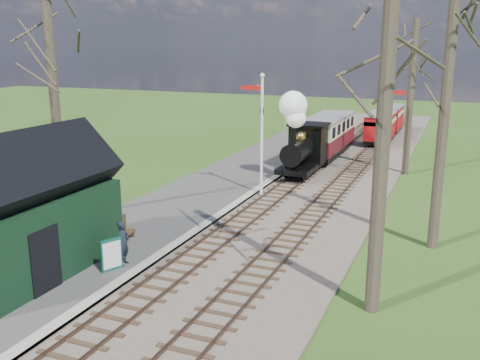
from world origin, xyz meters
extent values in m
ellipsoid|color=#385B23|center=(-25.00, 60.00, -14.76)|extent=(57.60, 36.00, 16.20)
ellipsoid|color=#385B23|center=(10.00, 65.00, -18.04)|extent=(70.40, 44.00, 19.80)
ellipsoid|color=#385B23|center=(-8.00, 70.00, -16.40)|extent=(64.00, 40.00, 18.00)
cube|color=brown|center=(1.30, 22.00, 0.05)|extent=(8.00, 60.00, 0.10)
cube|color=brown|center=(-0.50, 22.00, 0.14)|extent=(0.07, 60.00, 0.12)
cube|color=brown|center=(0.50, 22.00, 0.14)|extent=(0.07, 60.00, 0.12)
cube|color=#38281C|center=(0.00, 22.00, 0.10)|extent=(1.60, 60.00, 0.09)
cube|color=brown|center=(2.10, 22.00, 0.14)|extent=(0.07, 60.00, 0.12)
cube|color=brown|center=(3.10, 22.00, 0.14)|extent=(0.07, 60.00, 0.12)
cube|color=#38281C|center=(2.60, 22.00, 0.10)|extent=(1.60, 60.00, 0.09)
cube|color=#474442|center=(-3.50, 14.00, 0.10)|extent=(5.00, 44.00, 0.20)
cube|color=#B2AD9E|center=(-1.20, 14.00, 0.10)|extent=(0.40, 44.00, 0.21)
cube|color=black|center=(-4.30, 4.00, 1.50)|extent=(3.00, 6.00, 2.60)
cube|color=black|center=(-4.30, 4.00, 3.35)|extent=(3.25, 6.30, 3.25)
cube|color=black|center=(-2.78, 3.00, 1.20)|extent=(0.06, 1.20, 2.00)
cylinder|color=silver|center=(-0.70, 16.00, 3.00)|extent=(0.14, 0.14, 6.00)
sphere|color=silver|center=(-0.70, 16.00, 6.10)|extent=(0.24, 0.24, 0.24)
cube|color=#B7140F|center=(-1.25, 16.00, 5.50)|extent=(1.10, 0.08, 0.22)
cube|color=black|center=(-0.70, 16.00, 4.40)|extent=(0.18, 0.06, 0.30)
cylinder|color=silver|center=(4.30, 22.00, 2.75)|extent=(0.14, 0.14, 5.50)
sphere|color=silver|center=(4.30, 22.00, 5.60)|extent=(0.24, 0.24, 0.24)
cube|color=#B7140F|center=(4.85, 22.00, 5.00)|extent=(1.10, 0.08, 0.22)
cube|color=black|center=(4.30, 22.00, 3.90)|extent=(0.18, 0.06, 0.30)
cylinder|color=#382D23|center=(-7.30, 9.00, 5.50)|extent=(0.41, 0.41, 11.00)
cylinder|color=#382D23|center=(6.50, 6.00, 6.00)|extent=(0.42, 0.42, 12.00)
cylinder|color=#382D23|center=(7.80, 12.00, 5.00)|extent=(0.40, 0.40, 10.00)
cylinder|color=#382D23|center=(5.50, 24.00, 4.50)|extent=(0.39, 0.39, 9.00)
cube|color=slate|center=(0.30, 36.00, 0.75)|extent=(12.60, 0.02, 0.01)
cube|color=slate|center=(0.30, 36.00, 0.45)|extent=(12.60, 0.02, 0.02)
cylinder|color=slate|center=(0.30, 36.00, 0.50)|extent=(0.08, 0.08, 1.00)
cube|color=black|center=(0.00, 20.83, 0.69)|extent=(1.87, 4.40, 0.27)
cylinder|color=black|center=(0.00, 20.17, 1.68)|extent=(1.21, 2.86, 1.21)
cube|color=black|center=(0.00, 22.15, 1.79)|extent=(1.98, 1.76, 2.20)
cylinder|color=black|center=(0.00, 19.07, 2.67)|extent=(0.31, 0.31, 0.88)
sphere|color=gold|center=(0.00, 20.50, 2.45)|extent=(0.57, 0.57, 0.57)
sphere|color=white|center=(0.10, 19.07, 3.72)|extent=(1.10, 1.10, 1.10)
sphere|color=white|center=(-0.10, 19.18, 4.38)|extent=(1.54, 1.54, 1.54)
cylinder|color=black|center=(-0.50, 19.51, 0.55)|extent=(0.11, 0.70, 0.70)
cylinder|color=black|center=(0.50, 19.51, 0.55)|extent=(0.11, 0.70, 0.70)
cube|color=black|center=(0.00, 26.83, 0.58)|extent=(2.09, 7.69, 0.33)
cube|color=#521217|center=(0.00, 26.83, 1.24)|extent=(2.20, 7.69, 0.99)
cube|color=beige|center=(0.00, 26.83, 2.23)|extent=(2.20, 7.69, 0.99)
cube|color=slate|center=(0.00, 26.83, 2.78)|extent=(2.31, 7.91, 0.13)
cube|color=black|center=(2.60, 33.20, 0.51)|extent=(1.70, 4.47, 0.27)
cube|color=#9B0C10|center=(2.60, 33.20, 1.05)|extent=(1.79, 4.47, 0.80)
cube|color=beige|center=(2.60, 33.20, 1.85)|extent=(1.79, 4.47, 0.80)
cube|color=slate|center=(2.60, 33.20, 2.30)|extent=(1.88, 4.65, 0.11)
cube|color=black|center=(2.60, 38.70, 0.51)|extent=(1.70, 4.47, 0.27)
cube|color=#9B0C10|center=(2.60, 38.70, 1.05)|extent=(1.79, 4.47, 0.80)
cube|color=beige|center=(2.60, 38.70, 1.85)|extent=(1.79, 4.47, 0.80)
cube|color=slate|center=(2.60, 38.70, 2.30)|extent=(1.88, 4.65, 0.11)
cube|color=#0F473A|center=(-1.93, 5.07, 0.75)|extent=(0.39, 0.72, 1.11)
cube|color=silver|center=(-1.88, 5.05, 0.75)|extent=(0.29, 0.60, 0.91)
cube|color=#473119|center=(-3.16, 7.37, 0.46)|extent=(0.66, 1.60, 0.07)
cube|color=#473119|center=(-3.35, 7.35, 0.76)|extent=(0.27, 1.55, 0.67)
cube|color=#473119|center=(-2.99, 6.71, 0.31)|extent=(0.07, 0.07, 0.22)
cube|color=#473119|center=(-3.32, 8.04, 0.31)|extent=(0.07, 0.07, 0.22)
imported|color=black|center=(-1.83, 5.63, 0.98)|extent=(0.43, 0.60, 1.55)
camera|label=1|loc=(8.46, -8.58, 7.52)|focal=40.00mm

